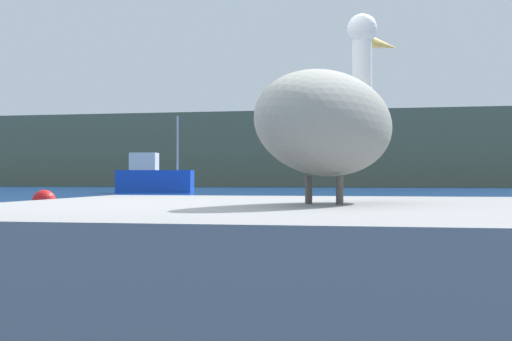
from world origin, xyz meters
TOP-DOWN VIEW (x-y plane):
  - hillside_backdrop at (0.00, 74.22)m, footprint 140.00×12.71m
  - pier_dock at (0.90, 0.08)m, footprint 2.91×2.38m
  - pelican at (0.91, 0.10)m, footprint 0.76×1.22m
  - fishing_boat_blue at (-12.82, 36.61)m, footprint 5.10×2.02m
  - mooring_buoy at (-7.57, 13.05)m, footprint 0.64×0.64m

SIDE VIEW (x-z plane):
  - mooring_buoy at x=-7.57m, z-range 0.00..0.64m
  - pier_dock at x=0.90m, z-range 0.00..0.85m
  - fishing_boat_blue at x=-12.82m, z-range -1.56..3.53m
  - pelican at x=0.91m, z-range 0.76..1.63m
  - hillside_backdrop at x=0.00m, z-range 0.00..8.79m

